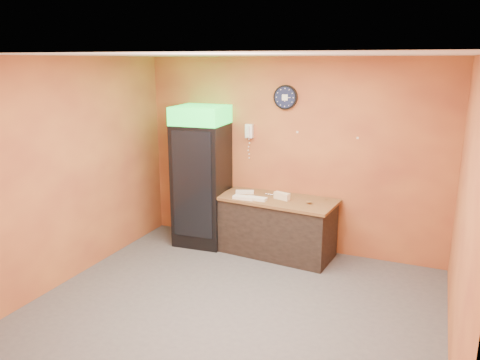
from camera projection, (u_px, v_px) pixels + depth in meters
The scene contains 15 objects.
floor at pixel (235, 307), 5.37m from camera, with size 4.50×4.50×0.00m, color #47474C.
back_wall at pixel (290, 155), 6.80m from camera, with size 4.50×0.02×2.80m, color #C87438.
left_wall at pixel (71, 171), 5.87m from camera, with size 0.02×4.00×2.80m, color #C87438.
right_wall at pixel (466, 216), 4.16m from camera, with size 0.02×4.00×2.80m, color #C87438.
ceiling at pixel (234, 55), 4.67m from camera, with size 4.50×4.00×0.02m, color white.
beverage_cooler at pixel (201, 178), 7.02m from camera, with size 0.79×0.80×2.10m.
prep_counter at pixel (276, 227), 6.76m from camera, with size 1.60×0.71×0.80m, color black.
wall_clock at pixel (285, 97), 6.59m from camera, with size 0.35×0.06×0.35m.
wall_phone at pixel (249, 131), 6.91m from camera, with size 0.11×0.10×0.21m.
butcher_paper at pixel (277, 200), 6.65m from camera, with size 1.67×0.77×0.04m, color brown.
sub_roll_stack at pixel (282, 196), 6.58m from camera, with size 0.25×0.15×0.10m.
wrapped_sandwich_left at pixel (244, 198), 6.60m from camera, with size 0.31×0.12×0.04m, color white.
wrapped_sandwich_mid at pixel (256, 199), 6.56m from camera, with size 0.29×0.11×0.04m, color white.
wrapped_sandwich_right at pixel (245, 192), 6.89m from camera, with size 0.27×0.10×0.04m, color white.
kitchen_tool at pixel (276, 194), 6.75m from camera, with size 0.06×0.06×0.06m, color silver.
Camera 1 is at (1.95, -4.42, 2.76)m, focal length 35.00 mm.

